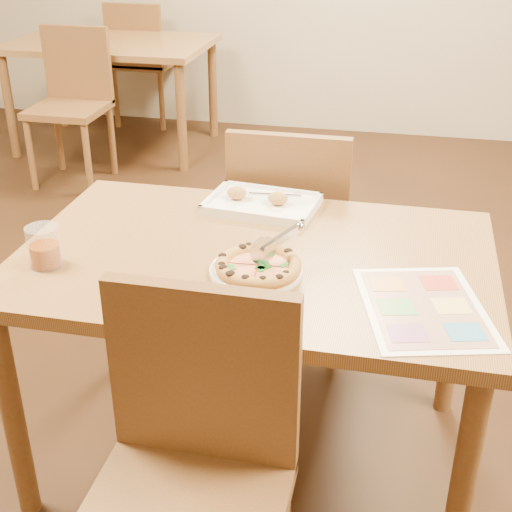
% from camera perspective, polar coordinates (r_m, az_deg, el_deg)
% --- Properties ---
extents(room, '(7.00, 7.00, 7.00)m').
position_cam_1_polar(room, '(1.76, -0.13, 18.76)').
color(room, black).
rests_on(room, ground).
extents(dining_table, '(1.30, 0.85, 0.72)m').
position_cam_1_polar(dining_table, '(2.00, -0.10, -1.97)').
color(dining_table, olive).
rests_on(dining_table, ground).
extents(chair_near, '(0.42, 0.42, 0.47)m').
position_cam_1_polar(chair_near, '(1.56, -5.06, -14.79)').
color(chair_near, brown).
rests_on(chair_near, ground).
extents(chair_far, '(0.42, 0.42, 0.47)m').
position_cam_1_polar(chair_far, '(2.56, 2.83, 3.14)').
color(chair_far, brown).
rests_on(chair_far, ground).
extents(bg_table, '(1.30, 0.85, 0.72)m').
position_cam_1_polar(bg_table, '(5.01, -11.50, 15.55)').
color(bg_table, olive).
rests_on(bg_table, ground).
extents(bg_chair_near, '(0.42, 0.42, 0.47)m').
position_cam_1_polar(bg_chair_near, '(4.50, -14.44, 13.03)').
color(bg_chair_near, brown).
rests_on(bg_chair_near, ground).
extents(bg_chair_far, '(0.42, 0.42, 0.47)m').
position_cam_1_polar(bg_chair_far, '(5.48, -9.34, 15.97)').
color(bg_chair_far, brown).
rests_on(bg_chair_far, ground).
extents(plate, '(0.27, 0.27, 0.01)m').
position_cam_1_polar(plate, '(1.86, 0.00, -1.19)').
color(plate, white).
rests_on(plate, dining_table).
extents(pizza, '(0.23, 0.23, 0.03)m').
position_cam_1_polar(pizza, '(1.84, 0.19, -0.83)').
color(pizza, '#C29242').
rests_on(pizza, plate).
extents(pizza_cutter, '(0.12, 0.11, 0.09)m').
position_cam_1_polar(pizza_cutter, '(1.84, 1.59, 1.11)').
color(pizza_cutter, silver).
rests_on(pizza_cutter, pizza).
extents(appetizer_tray, '(0.36, 0.27, 0.06)m').
position_cam_1_polar(appetizer_tray, '(2.24, 0.42, 4.18)').
color(appetizer_tray, white).
rests_on(appetizer_tray, dining_table).
extents(glass_tumbler, '(0.09, 0.09, 0.11)m').
position_cam_1_polar(glass_tumbler, '(1.96, -16.56, 0.55)').
color(glass_tumbler, '#7B3409').
rests_on(glass_tumbler, dining_table).
extents(menu, '(0.37, 0.45, 0.00)m').
position_cam_1_polar(menu, '(1.75, 13.29, -4.01)').
color(menu, white).
rests_on(menu, dining_table).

